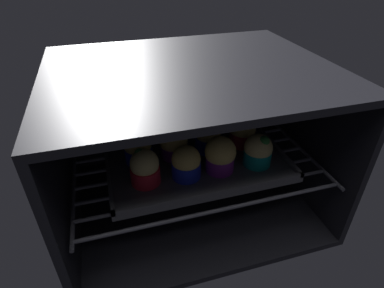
{
  "coord_description": "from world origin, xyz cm",
  "views": [
    {
      "loc": [
        -17.2,
        -37.04,
        57.59
      ],
      "look_at": [
        0.0,
        21.23,
        17.36
      ],
      "focal_mm": 29.29,
      "sensor_mm": 36.0,
      "label": 1
    }
  ],
  "objects_px": {
    "muffin_row0_col2": "(220,155)",
    "muffin_row2_col1": "(167,124)",
    "muffin_row0_col3": "(258,151)",
    "muffin_row2_col3": "(229,116)",
    "baking_tray": "(192,153)",
    "muffin_row1_col2": "(208,137)",
    "muffin_row1_col1": "(174,143)",
    "muffin_row2_col0": "(135,129)",
    "muffin_row0_col1": "(186,163)",
    "muffin_row1_col0": "(138,147)",
    "muffin_row1_col3": "(242,132)",
    "muffin_row0_col0": "(145,168)",
    "muffin_row2_col2": "(198,121)"
  },
  "relations": [
    {
      "from": "muffin_row0_col1",
      "to": "muffin_row1_col0",
      "type": "relative_size",
      "value": 0.89
    },
    {
      "from": "muffin_row0_col1",
      "to": "muffin_row2_col1",
      "type": "relative_size",
      "value": 0.92
    },
    {
      "from": "baking_tray",
      "to": "muffin_row1_col2",
      "type": "xyz_separation_m",
      "value": [
        0.04,
        -0.0,
        0.04
      ]
    },
    {
      "from": "muffin_row0_col3",
      "to": "muffin_row2_col2",
      "type": "relative_size",
      "value": 0.99
    },
    {
      "from": "muffin_row2_col3",
      "to": "muffin_row1_col2",
      "type": "bearing_deg",
      "value": -135.91
    },
    {
      "from": "muffin_row1_col1",
      "to": "muffin_row1_col2",
      "type": "distance_m",
      "value": 0.08
    },
    {
      "from": "baking_tray",
      "to": "muffin_row2_col1",
      "type": "height_order",
      "value": "muffin_row2_col1"
    },
    {
      "from": "muffin_row0_col2",
      "to": "muffin_row1_col0",
      "type": "bearing_deg",
      "value": 153.13
    },
    {
      "from": "muffin_row0_col3",
      "to": "muffin_row0_col1",
      "type": "bearing_deg",
      "value": 179.1
    },
    {
      "from": "muffin_row1_col0",
      "to": "muffin_row1_col2",
      "type": "distance_m",
      "value": 0.16
    },
    {
      "from": "muffin_row1_col1",
      "to": "muffin_row2_col3",
      "type": "relative_size",
      "value": 0.96
    },
    {
      "from": "muffin_row0_col3",
      "to": "muffin_row2_col3",
      "type": "relative_size",
      "value": 0.99
    },
    {
      "from": "muffin_row0_col3",
      "to": "muffin_row2_col1",
      "type": "relative_size",
      "value": 0.96
    },
    {
      "from": "baking_tray",
      "to": "muffin_row2_col3",
      "type": "distance_m",
      "value": 0.15
    },
    {
      "from": "muffin_row1_col0",
      "to": "muffin_row1_col3",
      "type": "relative_size",
      "value": 1.12
    },
    {
      "from": "muffin_row1_col2",
      "to": "muffin_row2_col0",
      "type": "bearing_deg",
      "value": 152.43
    },
    {
      "from": "muffin_row1_col3",
      "to": "muffin_row2_col1",
      "type": "relative_size",
      "value": 0.92
    },
    {
      "from": "muffin_row0_col3",
      "to": "muffin_row2_col3",
      "type": "height_order",
      "value": "same"
    },
    {
      "from": "muffin_row1_col1",
      "to": "muffin_row1_col3",
      "type": "xyz_separation_m",
      "value": [
        0.17,
        0.0,
        0.0
      ]
    },
    {
      "from": "muffin_row2_col1",
      "to": "muffin_row1_col0",
      "type": "bearing_deg",
      "value": -134.63
    },
    {
      "from": "muffin_row0_col0",
      "to": "muffin_row2_col3",
      "type": "distance_m",
      "value": 0.29
    },
    {
      "from": "muffin_row1_col2",
      "to": "muffin_row2_col3",
      "type": "distance_m",
      "value": 0.12
    },
    {
      "from": "muffin_row0_col1",
      "to": "muffin_row1_col2",
      "type": "bearing_deg",
      "value": 47.14
    },
    {
      "from": "muffin_row0_col0",
      "to": "muffin_row2_col1",
      "type": "distance_m",
      "value": 0.18
    },
    {
      "from": "muffin_row1_col0",
      "to": "muffin_row1_col2",
      "type": "relative_size",
      "value": 1.06
    },
    {
      "from": "muffin_row0_col1",
      "to": "muffin_row1_col1",
      "type": "xyz_separation_m",
      "value": [
        -0.01,
        0.08,
        0.0
      ]
    },
    {
      "from": "muffin_row0_col0",
      "to": "muffin_row1_col3",
      "type": "height_order",
      "value": "muffin_row0_col0"
    },
    {
      "from": "muffin_row0_col2",
      "to": "muffin_row0_col3",
      "type": "distance_m",
      "value": 0.09
    },
    {
      "from": "muffin_row0_col1",
      "to": "muffin_row0_col3",
      "type": "bearing_deg",
      "value": -0.9
    },
    {
      "from": "baking_tray",
      "to": "muffin_row1_col2",
      "type": "height_order",
      "value": "muffin_row1_col2"
    },
    {
      "from": "muffin_row1_col3",
      "to": "muffin_row2_col3",
      "type": "distance_m",
      "value": 0.08
    },
    {
      "from": "muffin_row0_col2",
      "to": "muffin_row1_col2",
      "type": "height_order",
      "value": "muffin_row0_col2"
    },
    {
      "from": "muffin_row0_col2",
      "to": "muffin_row2_col1",
      "type": "distance_m",
      "value": 0.18
    },
    {
      "from": "baking_tray",
      "to": "muffin_row0_col3",
      "type": "xyz_separation_m",
      "value": [
        0.13,
        -0.09,
        0.04
      ]
    },
    {
      "from": "muffin_row0_col2",
      "to": "muffin_row1_col1",
      "type": "relative_size",
      "value": 1.1
    },
    {
      "from": "muffin_row2_col2",
      "to": "muffin_row2_col3",
      "type": "relative_size",
      "value": 1.0
    },
    {
      "from": "muffin_row0_col0",
      "to": "muffin_row0_col3",
      "type": "bearing_deg",
      "value": -1.82
    },
    {
      "from": "muffin_row2_col1",
      "to": "muffin_row2_col2",
      "type": "bearing_deg",
      "value": -5.02
    },
    {
      "from": "muffin_row1_col1",
      "to": "muffin_row2_col0",
      "type": "bearing_deg",
      "value": 131.54
    },
    {
      "from": "muffin_row0_col2",
      "to": "muffin_row1_col3",
      "type": "relative_size",
      "value": 1.11
    },
    {
      "from": "muffin_row1_col0",
      "to": "muffin_row2_col1",
      "type": "xyz_separation_m",
      "value": [
        0.08,
        0.08,
        -0.0
      ]
    },
    {
      "from": "muffin_row1_col0",
      "to": "muffin_row2_col1",
      "type": "height_order",
      "value": "muffin_row1_col0"
    },
    {
      "from": "muffin_row1_col1",
      "to": "baking_tray",
      "type": "bearing_deg",
      "value": 5.19
    },
    {
      "from": "muffin_row2_col0",
      "to": "muffin_row2_col2",
      "type": "height_order",
      "value": "same"
    },
    {
      "from": "muffin_row0_col0",
      "to": "muffin_row2_col1",
      "type": "height_order",
      "value": "muffin_row2_col1"
    },
    {
      "from": "muffin_row1_col0",
      "to": "muffin_row1_col1",
      "type": "bearing_deg",
      "value": -2.84
    },
    {
      "from": "muffin_row2_col2",
      "to": "muffin_row2_col3",
      "type": "distance_m",
      "value": 0.08
    },
    {
      "from": "muffin_row1_col2",
      "to": "muffin_row1_col3",
      "type": "xyz_separation_m",
      "value": [
        0.09,
        -0.0,
        -0.0
      ]
    },
    {
      "from": "muffin_row0_col1",
      "to": "muffin_row0_col2",
      "type": "height_order",
      "value": "muffin_row0_col2"
    },
    {
      "from": "muffin_row1_col2",
      "to": "muffin_row0_col0",
      "type": "bearing_deg",
      "value": -154.7
    }
  ]
}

